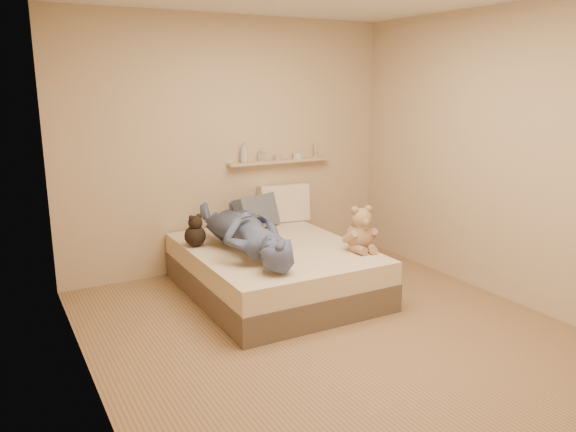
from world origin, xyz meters
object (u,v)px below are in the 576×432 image
game_console (281,249)px  dark_plush (195,233)px  pillow_grey (256,212)px  person (245,231)px  wall_shelf (280,161)px  pillow_cream (284,203)px  bed (274,270)px  teddy_bear (361,232)px

game_console → dark_plush: 1.01m
pillow_grey → person: 0.83m
game_console → person: (-0.06, 0.56, 0.04)m
wall_shelf → pillow_grey: bearing=-150.8°
pillow_cream → wall_shelf: wall_shelf is taller
bed → dark_plush: (-0.63, 0.36, 0.36)m
dark_plush → pillow_cream: 1.28m
bed → pillow_cream: bearing=56.1°
game_console → bed: bearing=68.4°
pillow_grey → person: size_ratio=0.31×
game_console → person: size_ratio=0.12×
game_console → pillow_cream: bearing=60.8°
teddy_bear → dark_plush: size_ratio=1.36×
bed → pillow_cream: 1.09m
game_console → teddy_bear: size_ratio=0.46×
game_console → wall_shelf: (0.78, 1.48, 0.49)m
person → wall_shelf: wall_shelf is taller
person → wall_shelf: size_ratio=1.35×
teddy_bear → wall_shelf: wall_shelf is taller
pillow_cream → person: 1.20m
person → wall_shelf: bearing=-128.6°
dark_plush → person: (0.34, -0.37, 0.06)m
dark_plush → pillow_grey: size_ratio=0.61×
bed → game_console: size_ratio=9.97×
game_console → wall_shelf: wall_shelf is taller
pillow_grey → wall_shelf: 0.66m
wall_shelf → teddy_bear: bearing=-86.5°
person → wall_shelf: (0.84, 0.92, 0.46)m
game_console → person: 0.57m
bed → person: 0.51m
pillow_cream → wall_shelf: 0.46m
game_console → pillow_grey: size_ratio=0.38×
pillow_cream → pillow_grey: size_ratio=1.10×
teddy_bear → pillow_grey: 1.27m
bed → pillow_cream: pillow_cream is taller
pillow_grey → game_console: bearing=-107.0°
pillow_grey → bed: bearing=-102.9°
game_console → dark_plush: bearing=113.5°
pillow_grey → dark_plush: bearing=-157.1°
teddy_bear → pillow_cream: teddy_bear is taller
dark_plush → pillow_grey: pillow_grey is taller
bed → dark_plush: 0.81m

